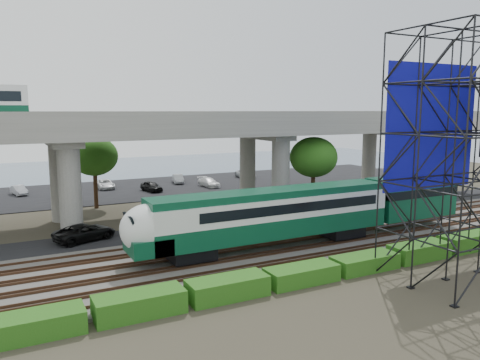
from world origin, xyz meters
TOP-DOWN VIEW (x-y plane):
  - ground at (0.00, 0.00)m, footprint 140.00×140.00m
  - ballast_bed at (0.00, 2.00)m, footprint 90.00×12.00m
  - service_road at (0.00, 10.50)m, footprint 90.00×5.00m
  - parking_lot at (0.00, 34.00)m, footprint 90.00×18.00m
  - harbor_water at (0.00, 56.00)m, footprint 140.00×40.00m
  - rail_tracks at (0.00, 2.00)m, footprint 90.00×9.52m
  - commuter_train at (4.92, 2.00)m, footprint 29.30×3.06m
  - overpass at (-1.35, 16.00)m, footprint 80.00×12.00m
  - scaffold_tower at (10.73, -7.98)m, footprint 9.36×6.36m
  - hedge_strip at (1.01, -4.30)m, footprint 34.60×1.80m
  - trees at (-4.67, 16.17)m, footprint 40.94×16.94m
  - suv at (-9.21, 11.14)m, footprint 5.37×3.79m
  - parked_cars at (2.02, 33.68)m, footprint 37.88×9.48m

SIDE VIEW (x-z plane):
  - ground at x=0.00m, z-range 0.00..0.00m
  - harbor_water at x=0.00m, z-range 0.00..0.03m
  - service_road at x=0.00m, z-range 0.00..0.08m
  - parking_lot at x=0.00m, z-range 0.00..0.08m
  - ballast_bed at x=0.00m, z-range 0.00..0.20m
  - rail_tracks at x=0.00m, z-range 0.20..0.36m
  - hedge_strip at x=1.01m, z-range -0.04..1.16m
  - parked_cars at x=2.02m, z-range 0.03..1.34m
  - suv at x=-9.21m, z-range 0.08..1.44m
  - commuter_train at x=4.92m, z-range 0.73..5.03m
  - trees at x=-4.67m, z-range 1.73..9.42m
  - scaffold_tower at x=10.73m, z-range -0.03..14.97m
  - overpass at x=-1.35m, z-range 2.01..14.41m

